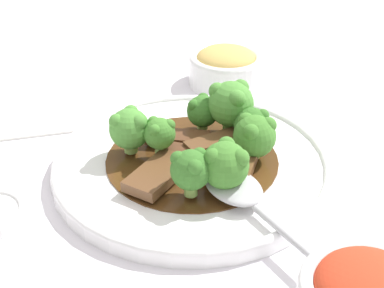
% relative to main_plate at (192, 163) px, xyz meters
% --- Properties ---
extents(ground_plane, '(4.00, 4.00, 0.00)m').
position_rel_main_plate_xyz_m(ground_plane, '(0.00, 0.00, -0.01)').
color(ground_plane, silver).
extents(main_plate, '(0.30, 0.30, 0.02)m').
position_rel_main_plate_xyz_m(main_plate, '(0.00, 0.00, 0.00)').
color(main_plate, white).
rests_on(main_plate, ground_plane).
extents(beef_strip_0, '(0.07, 0.03, 0.01)m').
position_rel_main_plate_xyz_m(beef_strip_0, '(-0.03, -0.00, 0.02)').
color(beef_strip_0, brown).
rests_on(beef_strip_0, main_plate).
extents(beef_strip_1, '(0.08, 0.08, 0.01)m').
position_rel_main_plate_xyz_m(beef_strip_1, '(0.01, 0.01, 0.01)').
color(beef_strip_1, '#56331E').
rests_on(beef_strip_1, main_plate).
extents(beef_strip_2, '(0.08, 0.07, 0.01)m').
position_rel_main_plate_xyz_m(beef_strip_2, '(0.05, 0.02, 0.01)').
color(beef_strip_2, brown).
rests_on(beef_strip_2, main_plate).
extents(beef_strip_3, '(0.07, 0.06, 0.01)m').
position_rel_main_plate_xyz_m(beef_strip_3, '(0.00, -0.03, 0.01)').
color(beef_strip_3, '#56331E').
rests_on(beef_strip_3, main_plate).
extents(beef_strip_4, '(0.07, 0.07, 0.01)m').
position_rel_main_plate_xyz_m(beef_strip_4, '(-0.03, 0.05, 0.01)').
color(beef_strip_4, brown).
rests_on(beef_strip_4, main_plate).
extents(broccoli_floret_0, '(0.04, 0.04, 0.05)m').
position_rel_main_plate_xyz_m(broccoli_floret_0, '(0.06, -0.04, 0.04)').
color(broccoli_floret_0, '#7FA84C').
rests_on(broccoli_floret_0, main_plate).
extents(broccoli_floret_1, '(0.04, 0.04, 0.04)m').
position_rel_main_plate_xyz_m(broccoli_floret_1, '(-0.07, 0.01, 0.03)').
color(broccoli_floret_1, '#7FA84C').
rests_on(broccoli_floret_1, main_plate).
extents(broccoli_floret_2, '(0.05, 0.05, 0.06)m').
position_rel_main_plate_xyz_m(broccoli_floret_2, '(-0.06, -0.03, 0.05)').
color(broccoli_floret_2, '#7FA84C').
rests_on(broccoli_floret_2, main_plate).
extents(broccoli_floret_3, '(0.04, 0.04, 0.04)m').
position_rel_main_plate_xyz_m(broccoli_floret_3, '(-0.04, -0.05, 0.03)').
color(broccoli_floret_3, '#8EB756').
rests_on(broccoli_floret_3, main_plate).
extents(broccoli_floret_4, '(0.05, 0.05, 0.05)m').
position_rel_main_plate_xyz_m(broccoli_floret_4, '(-0.06, 0.03, 0.04)').
color(broccoli_floret_4, '#8EB756').
rests_on(broccoli_floret_4, main_plate).
extents(broccoli_floret_5, '(0.04, 0.04, 0.05)m').
position_rel_main_plate_xyz_m(broccoli_floret_5, '(0.03, 0.06, 0.04)').
color(broccoli_floret_5, '#7FA84C').
rests_on(broccoli_floret_5, main_plate).
extents(broccoli_floret_6, '(0.05, 0.05, 0.05)m').
position_rel_main_plate_xyz_m(broccoli_floret_6, '(-0.00, 0.07, 0.04)').
color(broccoli_floret_6, '#8EB756').
rests_on(broccoli_floret_6, main_plate).
extents(broccoli_floret_7, '(0.03, 0.03, 0.05)m').
position_rel_main_plate_xyz_m(broccoli_floret_7, '(0.03, -0.01, 0.04)').
color(broccoli_floret_7, '#8EB756').
rests_on(broccoli_floret_7, main_plate).
extents(serving_spoon, '(0.06, 0.22, 0.01)m').
position_rel_main_plate_xyz_m(serving_spoon, '(-0.01, 0.09, 0.02)').
color(serving_spoon, '#B7B7BC').
rests_on(serving_spoon, main_plate).
extents(side_bowl_appetizer, '(0.11, 0.11, 0.05)m').
position_rel_main_plate_xyz_m(side_bowl_appetizer, '(-0.14, -0.18, 0.02)').
color(side_bowl_appetizer, white).
rests_on(side_bowl_appetizer, ground_plane).
extents(paper_napkin, '(0.15, 0.13, 0.01)m').
position_rel_main_plate_xyz_m(paper_napkin, '(0.12, -0.20, -0.01)').
color(paper_napkin, silver).
rests_on(paper_napkin, ground_plane).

